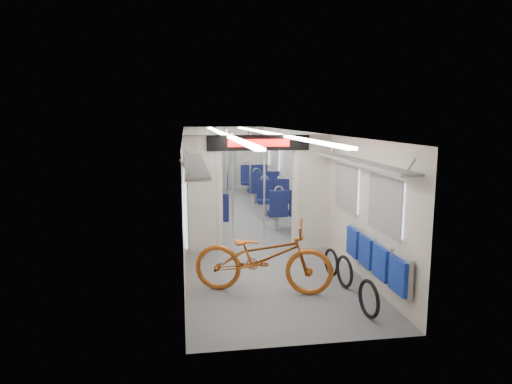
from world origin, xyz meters
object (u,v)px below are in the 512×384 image
bike_hoop_c (331,264)px  seat_bay_far_right (259,182)px  bicycle (263,257)px  flip_bench (375,257)px  stanchion_far_left (227,171)px  seat_bay_far_left (201,183)px  bike_hoop_b (344,273)px  stanchion_far_right (250,171)px  stanchion_near_left (233,187)px  seat_bay_near_right (280,201)px  stanchion_near_right (264,187)px  seat_bay_near_left (207,206)px  bike_hoop_a (369,301)px

bike_hoop_c → seat_bay_far_right: seat_bay_far_right is taller
bicycle → bike_hoop_c: 1.41m
flip_bench → stanchion_far_left: 6.75m
seat_bay_far_left → seat_bay_far_right: seat_bay_far_left is taller
bike_hoop_b → stanchion_far_right: stanchion_far_right is taller
bike_hoop_c → stanchion_near_left: size_ratio=0.20×
flip_bench → seat_bay_near_right: size_ratio=1.06×
bicycle → stanchion_near_right: (0.55, 3.10, 0.60)m
seat_bay_far_left → stanchion_near_right: bearing=-76.1°
stanchion_near_left → seat_bay_near_right: bearing=46.1°
flip_bench → seat_bay_near_left: (-2.29, 4.63, -0.04)m
bike_hoop_b → bike_hoop_c: (-0.04, 0.54, -0.02)m
seat_bay_near_right → stanchion_far_left: stanchion_far_left is taller
bike_hoop_a → stanchion_near_left: 4.60m
bicycle → bike_hoop_b: size_ratio=4.12×
stanchion_near_left → stanchion_far_right: (0.78, 2.83, 0.00)m
bike_hoop_c → seat_bay_near_right: 4.06m
flip_bench → stanchion_far_right: 6.46m
stanchion_near_right → seat_bay_far_right: bearing=82.3°
seat_bay_far_left → stanchion_far_left: (0.68, -1.75, 0.59)m
flip_bench → stanchion_far_left: stanchion_far_left is taller
bike_hoop_b → stanchion_far_right: (-0.64, 6.02, 0.92)m
seat_bay_near_left → stanchion_far_right: 2.25m
bike_hoop_c → seat_bay_near_right: size_ratio=0.23×
stanchion_far_right → seat_bay_far_right: bearing=74.4°
seat_bay_near_left → stanchion_near_right: (1.20, -1.19, 0.61)m
stanchion_far_right → stanchion_near_left: bearing=-105.5°
seat_bay_far_left → flip_bench: bearing=-74.6°
flip_bench → stanchion_near_left: (-1.76, 3.53, 0.57)m
seat_bay_near_left → seat_bay_far_right: size_ratio=0.93×
bicycle → flip_bench: bicycle is taller
stanchion_far_left → flip_bench: bearing=-76.2°
seat_bay_far_left → stanchion_near_left: (0.53, -4.76, 0.59)m
stanchion_far_right → stanchion_near_right: bearing=-92.0°
bicycle → bike_hoop_a: (1.23, -1.11, -0.32)m
seat_bay_far_left → bike_hoop_c: bearing=-75.6°
bike_hoop_c → stanchion_near_right: stanchion_near_right is taller
seat_bay_near_left → seat_bay_near_right: size_ratio=1.00×
stanchion_near_right → stanchion_far_right: size_ratio=1.00×
bike_hoop_b → stanchion_far_left: stanchion_far_left is taller
bike_hoop_c → stanchion_near_right: 2.81m
bike_hoop_b → seat_bay_near_left: 4.72m
stanchion_near_left → stanchion_near_right: 0.69m
seat_bay_far_right → bike_hoop_a: bearing=-89.9°
stanchion_near_left → bike_hoop_b: bearing=-66.0°
seat_bay_near_left → bike_hoop_a: bearing=-70.7°
bicycle → seat_bay_near_right: size_ratio=1.05×
seat_bay_far_right → stanchion_far_left: stanchion_far_left is taller
bicycle → seat_bay_near_left: size_ratio=1.05×
bike_hoop_c → seat_bay_far_right: bearing=90.3°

